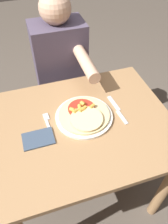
{
  "coord_description": "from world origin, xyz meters",
  "views": [
    {
      "loc": [
        -0.21,
        -0.69,
        1.59
      ],
      "look_at": [
        0.02,
        0.04,
        0.78
      ],
      "focal_mm": 35.0,
      "sensor_mm": 36.0,
      "label": 1
    }
  ],
  "objects": [
    {
      "name": "person_diner",
      "position": [
        0.03,
        0.57,
        0.69
      ],
      "size": [
        0.34,
        0.52,
        1.19
      ],
      "color": "#2D2D38",
      "rests_on": "ground_plane"
    },
    {
      "name": "napkin",
      "position": [
        -0.23,
        -0.03,
        0.74
      ],
      "size": [
        0.15,
        0.1,
        0.01
      ],
      "color": "#38475B",
      "rests_on": "dining_table"
    },
    {
      "name": "plate",
      "position": [
        0.02,
        0.04,
        0.75
      ],
      "size": [
        0.3,
        0.3,
        0.01
      ],
      "color": "silver",
      "rests_on": "dining_table"
    },
    {
      "name": "pizza",
      "position": [
        0.02,
        0.03,
        0.76
      ],
      "size": [
        0.26,
        0.26,
        0.04
      ],
      "color": "#E0C689",
      "rests_on": "plate"
    },
    {
      "name": "knife",
      "position": [
        0.21,
        0.03,
        0.74
      ],
      "size": [
        0.03,
        0.22,
        0.0
      ],
      "color": "silver",
      "rests_on": "dining_table"
    },
    {
      "name": "dining_table",
      "position": [
        0.0,
        0.0,
        0.6
      ],
      "size": [
        0.94,
        0.74,
        0.74
      ],
      "color": "#9E754C",
      "rests_on": "ground_plane"
    },
    {
      "name": "fork",
      "position": [
        -0.16,
        0.05,
        0.74
      ],
      "size": [
        0.03,
        0.18,
        0.0
      ],
      "color": "silver",
      "rests_on": "dining_table"
    },
    {
      "name": "ground_plane",
      "position": [
        0.0,
        0.0,
        0.0
      ],
      "size": [
        8.0,
        8.0,
        0.0
      ],
      "primitive_type": "plane",
      "color": "brown"
    }
  ]
}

